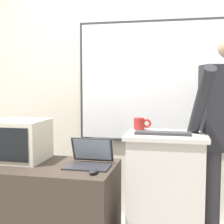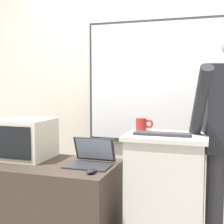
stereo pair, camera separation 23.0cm
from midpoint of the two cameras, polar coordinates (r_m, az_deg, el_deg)
back_wall at (r=3.19m, az=8.77°, el=7.18°), size 6.40×0.17×2.95m
lectern_podium at (r=2.42m, az=12.55°, el=-15.64°), size 0.58×0.44×0.99m
side_desk at (r=2.65m, az=-8.21°, el=-16.90°), size 1.03×0.63×0.72m
laptop at (r=2.46m, az=-1.10°, el=-8.22°), size 0.34×0.30×0.21m
wireless_keyboard at (r=2.24m, az=12.07°, el=-3.97°), size 0.40×0.11×0.02m
computer_mouse_by_laptop at (r=2.23m, az=-0.81°, el=-10.79°), size 0.06×0.10×0.03m
crt_monitor at (r=2.72m, az=-12.94°, el=-4.79°), size 0.39×0.41×0.33m
coffee_mug at (r=2.46m, az=8.19°, el=-2.21°), size 0.14×0.08×0.09m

